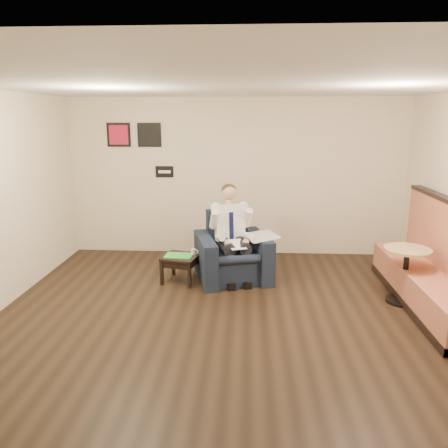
{
  "coord_description": "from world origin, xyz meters",
  "views": [
    {
      "loc": [
        0.19,
        -4.8,
        2.46
      ],
      "look_at": [
        -0.13,
        1.2,
        0.98
      ],
      "focal_mm": 35.0,
      "sensor_mm": 36.0,
      "label": 1
    }
  ],
  "objects_px": {
    "green_folder": "(179,256)",
    "coffee_mug": "(193,252)",
    "side_table": "(181,268)",
    "banquette": "(429,255)",
    "cafe_table": "(405,275)",
    "armchair": "(233,247)",
    "smartphone": "(187,253)",
    "seated_man": "(235,238)"
  },
  "relations": [
    {
      "from": "green_folder",
      "to": "coffee_mug",
      "type": "xyz_separation_m",
      "value": [
        0.22,
        0.08,
        0.04
      ]
    },
    {
      "from": "side_table",
      "to": "banquette",
      "type": "distance_m",
      "value": 3.5
    },
    {
      "from": "cafe_table",
      "to": "side_table",
      "type": "bearing_deg",
      "value": 169.03
    },
    {
      "from": "banquette",
      "to": "armchair",
      "type": "bearing_deg",
      "value": 162.02
    },
    {
      "from": "armchair",
      "to": "smartphone",
      "type": "distance_m",
      "value": 0.71
    },
    {
      "from": "smartphone",
      "to": "cafe_table",
      "type": "bearing_deg",
      "value": 9.8
    },
    {
      "from": "green_folder",
      "to": "cafe_table",
      "type": "bearing_deg",
      "value": -10.67
    },
    {
      "from": "side_table",
      "to": "green_folder",
      "type": "height_order",
      "value": "green_folder"
    },
    {
      "from": "smartphone",
      "to": "side_table",
      "type": "bearing_deg",
      "value": -97.35
    },
    {
      "from": "green_folder",
      "to": "coffee_mug",
      "type": "height_order",
      "value": "coffee_mug"
    },
    {
      "from": "armchair",
      "to": "cafe_table",
      "type": "relative_size",
      "value": 1.37
    },
    {
      "from": "smartphone",
      "to": "cafe_table",
      "type": "height_order",
      "value": "cafe_table"
    },
    {
      "from": "side_table",
      "to": "coffee_mug",
      "type": "distance_m",
      "value": 0.32
    },
    {
      "from": "smartphone",
      "to": "armchair",
      "type": "bearing_deg",
      "value": 26.13
    },
    {
      "from": "coffee_mug",
      "to": "smartphone",
      "type": "bearing_deg",
      "value": 149.5
    },
    {
      "from": "smartphone",
      "to": "cafe_table",
      "type": "distance_m",
      "value": 3.14
    },
    {
      "from": "seated_man",
      "to": "green_folder",
      "type": "bearing_deg",
      "value": 168.05
    },
    {
      "from": "cafe_table",
      "to": "armchair",
      "type": "bearing_deg",
      "value": 161.82
    },
    {
      "from": "side_table",
      "to": "banquette",
      "type": "bearing_deg",
      "value": -11.38
    },
    {
      "from": "green_folder",
      "to": "banquette",
      "type": "bearing_deg",
      "value": -11.09
    },
    {
      "from": "side_table",
      "to": "coffee_mug",
      "type": "bearing_deg",
      "value": 20.3
    },
    {
      "from": "banquette",
      "to": "coffee_mug",
      "type": "bearing_deg",
      "value": 166.83
    },
    {
      "from": "seated_man",
      "to": "coffee_mug",
      "type": "bearing_deg",
      "value": 161.95
    },
    {
      "from": "armchair",
      "to": "green_folder",
      "type": "xyz_separation_m",
      "value": [
        -0.81,
        -0.18,
        -0.09
      ]
    },
    {
      "from": "side_table",
      "to": "armchair",
      "type": "bearing_deg",
      "value": 11.91
    },
    {
      "from": "green_folder",
      "to": "banquette",
      "type": "xyz_separation_m",
      "value": [
        3.42,
        -0.67,
        0.28
      ]
    },
    {
      "from": "seated_man",
      "to": "smartphone",
      "type": "xyz_separation_m",
      "value": [
        -0.74,
        0.09,
        -0.28
      ]
    },
    {
      "from": "banquette",
      "to": "cafe_table",
      "type": "relative_size",
      "value": 3.57
    },
    {
      "from": "armchair",
      "to": "banquette",
      "type": "bearing_deg",
      "value": -33.22
    },
    {
      "from": "side_table",
      "to": "cafe_table",
      "type": "distance_m",
      "value": 3.2
    },
    {
      "from": "side_table",
      "to": "banquette",
      "type": "xyz_separation_m",
      "value": [
        3.39,
        -0.68,
        0.49
      ]
    },
    {
      "from": "banquette",
      "to": "cafe_table",
      "type": "distance_m",
      "value": 0.41
    },
    {
      "from": "green_folder",
      "to": "banquette",
      "type": "height_order",
      "value": "banquette"
    },
    {
      "from": "green_folder",
      "to": "smartphone",
      "type": "xyz_separation_m",
      "value": [
        0.11,
        0.14,
        -0.0
      ]
    },
    {
      "from": "coffee_mug",
      "to": "banquette",
      "type": "height_order",
      "value": "banquette"
    },
    {
      "from": "coffee_mug",
      "to": "cafe_table",
      "type": "relative_size",
      "value": 0.11
    },
    {
      "from": "seated_man",
      "to": "cafe_table",
      "type": "height_order",
      "value": "seated_man"
    },
    {
      "from": "coffee_mug",
      "to": "side_table",
      "type": "bearing_deg",
      "value": -159.7
    },
    {
      "from": "cafe_table",
      "to": "seated_man",
      "type": "bearing_deg",
      "value": 164.45
    },
    {
      "from": "armchair",
      "to": "seated_man",
      "type": "distance_m",
      "value": 0.23
    },
    {
      "from": "seated_man",
      "to": "banquette",
      "type": "xyz_separation_m",
      "value": [
        2.58,
        -0.72,
        0.0
      ]
    },
    {
      "from": "seated_man",
      "to": "banquette",
      "type": "relative_size",
      "value": 0.51
    }
  ]
}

